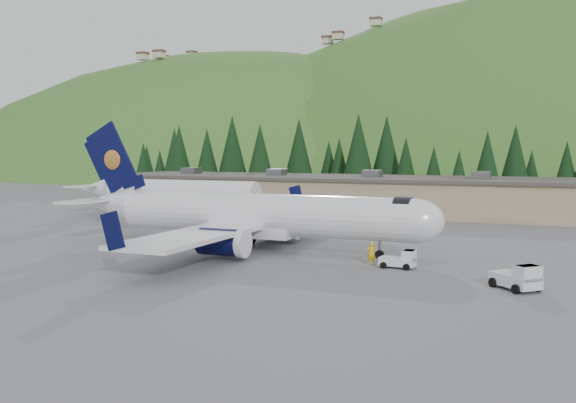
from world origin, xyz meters
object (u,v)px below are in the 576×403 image
Objects in this scene: second_airliner at (163,192)px; terminal_building at (339,193)px; ramp_worker at (371,253)px; airliner at (252,216)px; baggage_tug_a at (401,260)px; baggage_tug_b at (518,278)px.

second_airliner is 0.39× the size of terminal_building.
second_airliner is 15.22× the size of ramp_worker.
airliner reaches higher than ramp_worker.
airliner is 38.20m from terminal_building.
second_airliner is at bearing 149.69° from baggage_tug_a.
terminal_building is at bearing 96.45° from airliner.
baggage_tug_a is 9.95m from baggage_tug_b.
airliner is at bearing -84.04° from terminal_building.
baggage_tug_a is at bearing 132.62° from ramp_worker.
second_airliner is 9.91× the size of baggage_tug_a.
baggage_tug_b is 53.62m from terminal_building.
second_airliner is at bearing 137.85° from airliner.
baggage_tug_a is at bearing -13.35° from airliner.
airliner is at bearing -42.64° from second_airliner.
baggage_tug_b is at bearing -32.85° from second_airliner.
terminal_building is (19.91, 16.00, -0.70)m from second_airliner.
terminal_building is at bearing 117.20° from baggage_tug_a.
baggage_tug_b is at bearing -25.25° from baggage_tug_a.
ramp_worker is (11.82, -2.93, -2.25)m from airliner.
baggage_tug_a is 1.54× the size of ramp_worker.
second_airliner is at bearing -166.79° from baggage_tug_b.
airliner reaches higher than baggage_tug_a.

